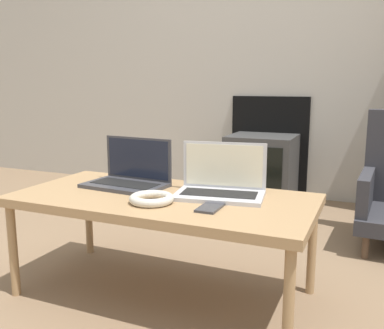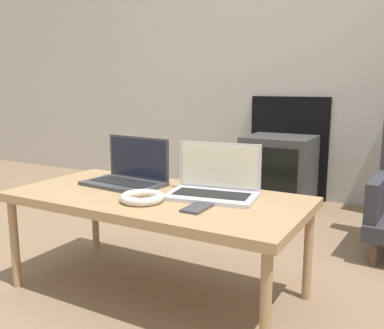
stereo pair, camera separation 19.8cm
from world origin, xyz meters
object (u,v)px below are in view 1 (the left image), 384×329
at_px(laptop_left, 130,175).
at_px(laptop_right, 221,184).
at_px(phone, 210,207).
at_px(tv, 261,169).
at_px(headphones, 152,199).

distance_m(laptop_left, laptop_right, 0.43).
height_order(laptop_left, phone, laptop_left).
bearing_deg(tv, laptop_right, -82.17).
bearing_deg(laptop_left, phone, -18.27).
distance_m(laptop_right, phone, 0.20).
bearing_deg(phone, headphones, -175.63).
bearing_deg(laptop_right, laptop_left, 171.03).
xyz_separation_m(laptop_left, laptop_right, (0.43, -0.00, 0.00)).
bearing_deg(laptop_left, laptop_right, 4.87).
xyz_separation_m(headphones, tv, (-0.00, 1.70, -0.19)).
relative_size(laptop_right, tv, 0.75).
relative_size(phone, tv, 0.28).
distance_m(laptop_left, phone, 0.50).
bearing_deg(headphones, phone, 4.37).
height_order(headphones, tv, tv).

